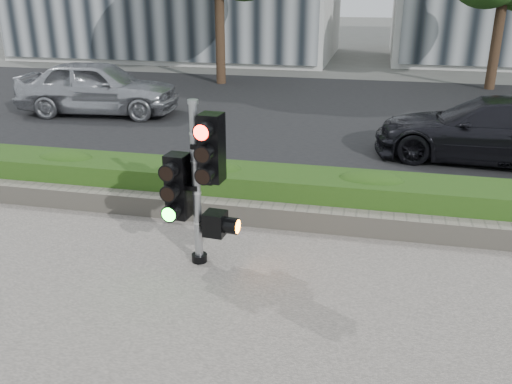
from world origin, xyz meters
TOP-DOWN VIEW (x-y plane):
  - ground at (0.00, 0.00)m, footprint 120.00×120.00m
  - road at (0.00, 10.00)m, footprint 60.00×13.00m
  - curb at (0.00, 3.15)m, footprint 60.00×0.25m
  - stone_wall at (0.00, 1.90)m, footprint 12.00×0.32m
  - hedge at (0.00, 2.55)m, footprint 12.00×1.00m
  - traffic_signal at (-0.74, 0.51)m, footprint 0.80×0.61m
  - car_silver at (-6.54, 8.61)m, footprint 4.82×2.31m
  - car_dark at (3.91, 6.31)m, footprint 4.97×2.41m

SIDE VIEW (x-z plane):
  - ground at x=0.00m, z-range 0.00..0.00m
  - road at x=0.00m, z-range 0.00..0.02m
  - curb at x=0.00m, z-range 0.00..0.12m
  - stone_wall at x=0.00m, z-range 0.03..0.37m
  - hedge at x=0.00m, z-range 0.03..0.71m
  - car_dark at x=3.91m, z-range 0.02..1.41m
  - car_silver at x=-6.54m, z-range 0.02..1.61m
  - traffic_signal at x=-0.74m, z-range 0.15..2.44m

